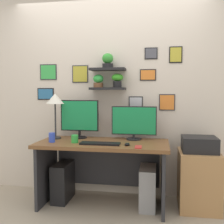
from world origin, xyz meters
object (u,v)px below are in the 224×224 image
at_px(water_cup, 52,137).
at_px(drawer_cabinet, 198,180).
at_px(keyboard, 100,144).
at_px(desk_lamp, 55,101).
at_px(monitor_right, 134,122).
at_px(cell_phone, 138,147).
at_px(computer_tower_right, 148,187).
at_px(printer, 199,144).
at_px(computer_tower_left, 63,182).
at_px(desk, 104,159).
at_px(coffee_mug, 75,139).
at_px(computer_mouse, 127,144).
at_px(monitor_left, 79,118).

distance_m(water_cup, drawer_cabinet, 1.74).
distance_m(keyboard, desk_lamp, 0.81).
distance_m(monitor_right, cell_phone, 0.50).
xyz_separation_m(keyboard, drawer_cabinet, (1.09, 0.26, -0.43)).
bearing_deg(computer_tower_right, water_cup, -172.81).
distance_m(printer, computer_tower_right, 0.76).
relative_size(monitor_right, desk_lamp, 0.98).
distance_m(water_cup, computer_tower_left, 0.61).
bearing_deg(desk, coffee_mug, -153.16).
bearing_deg(computer_mouse, monitor_left, 149.47).
xyz_separation_m(keyboard, coffee_mug, (-0.30, 0.04, 0.04)).
relative_size(computer_mouse, computer_tower_left, 0.20).
height_order(desk_lamp, computer_tower_right, desk_lamp).
relative_size(monitor_left, computer_tower_right, 1.03).
relative_size(water_cup, computer_tower_left, 0.24).
relative_size(monitor_left, coffee_mug, 5.33).
bearing_deg(printer, desk, -176.95).
height_order(drawer_cabinet, computer_tower_right, drawer_cabinet).
relative_size(desk, computer_tower_left, 3.29).
distance_m(monitor_left, drawer_cabinet, 1.59).
relative_size(monitor_right, keyboard, 1.23).
distance_m(desk_lamp, cell_phone, 1.20).
bearing_deg(computer_tower_right, monitor_right, 133.58).
bearing_deg(cell_phone, water_cup, 171.05).
bearing_deg(coffee_mug, monitor_left, 96.58).
distance_m(coffee_mug, drawer_cabinet, 1.48).
height_order(monitor_left, cell_phone, monitor_left).
xyz_separation_m(desk_lamp, printer, (1.71, -0.01, -0.47)).
bearing_deg(monitor_left, computer_tower_right, -12.37).
relative_size(keyboard, desk_lamp, 0.79).
bearing_deg(keyboard, monitor_left, 132.89).
distance_m(desk_lamp, computer_tower_right, 1.51).
bearing_deg(monitor_left, printer, -4.26).
bearing_deg(coffee_mug, desk_lamp, 144.91).
bearing_deg(desk_lamp, computer_mouse, -17.04).
height_order(keyboard, cell_phone, keyboard).
height_order(desk, computer_tower_right, desk).
bearing_deg(coffee_mug, monitor_right, 26.28).
distance_m(cell_phone, water_cup, 1.01).
relative_size(computer_tower_left, computer_tower_right, 0.98).
bearing_deg(water_cup, coffee_mug, 1.84).
bearing_deg(cell_phone, monitor_right, 98.99).
bearing_deg(desk, water_cup, -164.20).
height_order(keyboard, drawer_cabinet, keyboard).
bearing_deg(monitor_right, printer, -8.10).
relative_size(computer_mouse, water_cup, 0.82).
bearing_deg(desk_lamp, computer_tower_right, -4.64).
relative_size(monitor_right, computer_tower_right, 1.16).
distance_m(cell_phone, printer, 0.75).
distance_m(keyboard, water_cup, 0.57).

